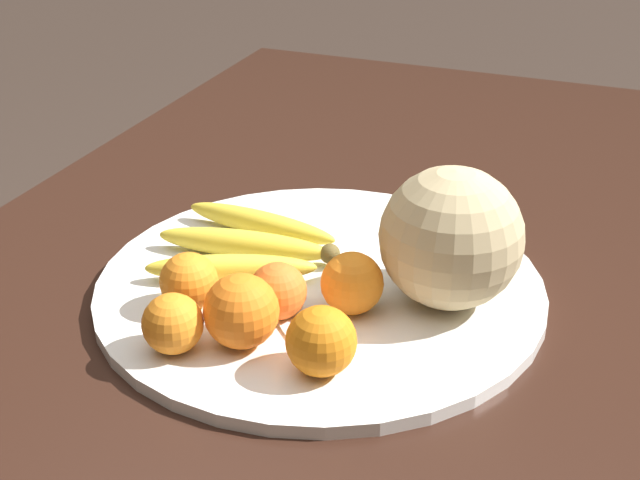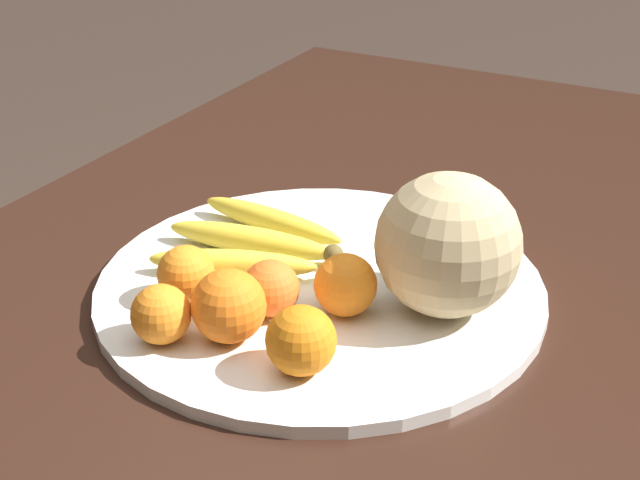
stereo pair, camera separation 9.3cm
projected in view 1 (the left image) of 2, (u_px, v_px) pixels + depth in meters
kitchen_table at (355, 362)px, 1.00m from camera, size 1.66×0.99×0.77m
fruit_bowl at (320, 287)px, 0.95m from camera, size 0.48×0.48×0.01m
melon at (451, 237)px, 0.88m from camera, size 0.15×0.15×0.15m
banana_bunch at (247, 244)px, 0.99m from camera, size 0.18×0.21×0.03m
orange_front_left at (321, 341)px, 0.79m from camera, size 0.06×0.06×0.06m
orange_front_right at (241, 311)px, 0.83m from camera, size 0.07×0.07×0.07m
orange_mid_center at (189, 281)px, 0.89m from camera, size 0.06×0.06×0.06m
orange_back_left at (352, 283)px, 0.88m from camera, size 0.06×0.06×0.06m
orange_back_right at (278, 291)px, 0.88m from camera, size 0.06×0.06×0.06m
orange_top_small at (173, 324)px, 0.82m from camera, size 0.06×0.06×0.06m
produce_tag at (298, 325)px, 0.87m from camera, size 0.10×0.09×0.00m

